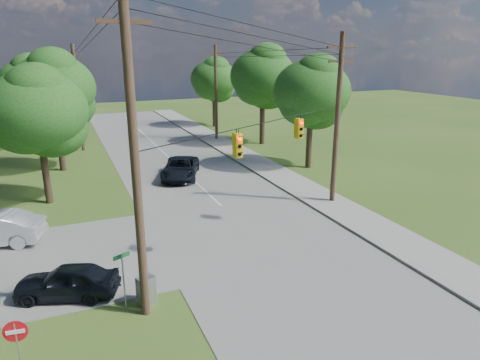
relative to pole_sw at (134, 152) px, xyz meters
name	(u,v)px	position (x,y,z in m)	size (l,w,h in m)	color
ground	(261,293)	(4.60, -0.40, -6.23)	(140.00, 140.00, 0.00)	#38581D
main_road	(255,237)	(6.60, 4.60, -6.21)	(10.00, 100.00, 0.03)	gray
sidewalk_east	(358,217)	(13.30, 4.60, -6.17)	(2.60, 100.00, 0.12)	#9C9A92
pole_sw	(134,152)	(0.00, 0.00, 0.00)	(2.00, 0.32, 12.00)	#503929
pole_ne	(337,118)	(13.50, 7.60, -0.76)	(2.00, 0.32, 10.50)	#503929
pole_north_e	(216,92)	(13.50, 29.60, -1.10)	(2.00, 0.32, 10.00)	#503929
pole_north_w	(78,97)	(-0.40, 29.60, -1.10)	(2.00, 0.32, 10.00)	#503929
power_lines	(203,55)	(6.10, 11.14, 2.93)	(13.93, 29.62, 4.93)	black
traffic_signals	(271,136)	(7.15, 4.03, -0.73)	(4.91, 3.27, 1.05)	yellow
tree_w_near	(37,111)	(-3.40, 14.60, -0.30)	(6.00, 6.00, 8.40)	#433221
tree_w_mid	(53,89)	(-2.40, 22.60, 0.35)	(6.40, 6.40, 9.22)	#433221
tree_w_far	(31,84)	(-4.40, 32.60, 0.02)	(6.00, 6.00, 8.73)	#433221
tree_e_near	(311,92)	(16.60, 15.60, 0.02)	(6.20, 6.20, 8.81)	#433221
tree_e_mid	(263,76)	(17.10, 25.60, 0.68)	(6.60, 6.60, 9.64)	#433221
tree_e_far	(214,79)	(16.10, 37.60, -0.31)	(5.80, 5.80, 8.32)	#433221
car_cross_dark	(67,281)	(-2.63, 2.30, -5.52)	(1.60, 3.98, 1.35)	black
car_main_north	(181,168)	(5.91, 16.69, -5.44)	(2.51, 5.43, 1.51)	black
control_cabinet	(146,291)	(0.15, 0.60, -5.65)	(0.65, 0.47, 1.17)	#95989B
do_not_enter_sign	(16,337)	(-4.04, -2.03, -4.69)	(0.69, 0.13, 2.08)	#95989B
street_name_sign	(123,273)	(-0.65, 0.60, -4.72)	(0.65, 0.31, 2.31)	#95989B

